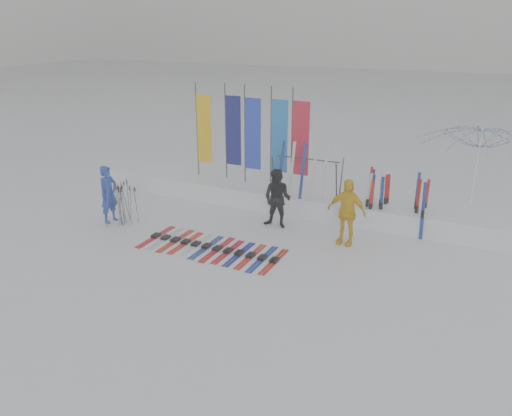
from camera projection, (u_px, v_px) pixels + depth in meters
The scene contains 11 objects.
ground at pixel (221, 265), 12.25m from camera, with size 120.00×120.00×0.00m, color white.
snow_bank at pixel (291, 199), 16.04m from camera, with size 14.00×1.60×0.60m, color white.
person_blue at pixel (109, 194), 14.69m from camera, with size 0.63×0.41×1.72m, color #1D3AAC.
person_black at pixel (277, 199), 14.30m from camera, with size 0.84×0.65×1.72m, color black.
person_yellow at pixel (346, 212), 13.17m from camera, with size 1.06×0.44×1.81m, color yellow.
tent_canopy at pixel (475, 177), 14.09m from camera, with size 3.32×3.38×3.04m, color white.
ski_row at pixel (211, 247), 13.14m from camera, with size 3.76×1.69×0.07m.
pole_cluster at pixel (123, 205), 14.60m from camera, with size 0.68×0.91×1.25m.
feather_flags at pixel (252, 134), 16.09m from camera, with size 4.07×0.23×3.20m.
ski_rack at pixel (307, 172), 15.05m from camera, with size 2.04×0.80×1.23m.
upright_skis at pixel (388, 201), 14.33m from camera, with size 1.72×1.01×1.69m.
Camera 1 is at (5.56, -9.55, 5.53)m, focal length 35.00 mm.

